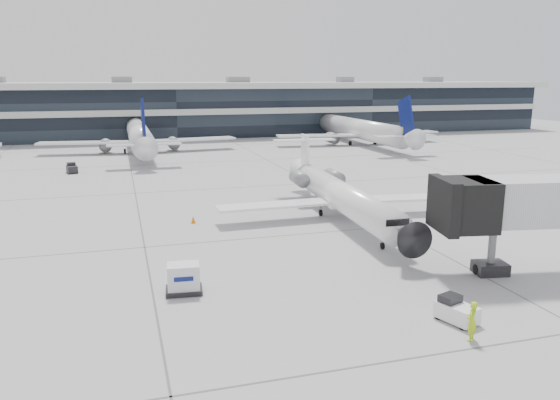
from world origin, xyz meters
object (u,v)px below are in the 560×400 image
object	(u,v)px
ramp_worker	(472,321)
cargo_uld	(184,279)
regional_jet	(339,194)
baggage_tug	(456,311)

from	to	relation	value
ramp_worker	cargo_uld	distance (m)	15.65
cargo_uld	regional_jet	bearing A→B (deg)	47.49
baggage_tug	cargo_uld	distance (m)	14.95
ramp_worker	cargo_uld	bearing A→B (deg)	-78.95
regional_jet	baggage_tug	bearing A→B (deg)	-93.61
ramp_worker	baggage_tug	distance (m)	2.09
ramp_worker	cargo_uld	world-z (taller)	ramp_worker
cargo_uld	ramp_worker	bearing A→B (deg)	-32.58
baggage_tug	cargo_uld	bearing A→B (deg)	130.17
regional_jet	ramp_worker	world-z (taller)	regional_jet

